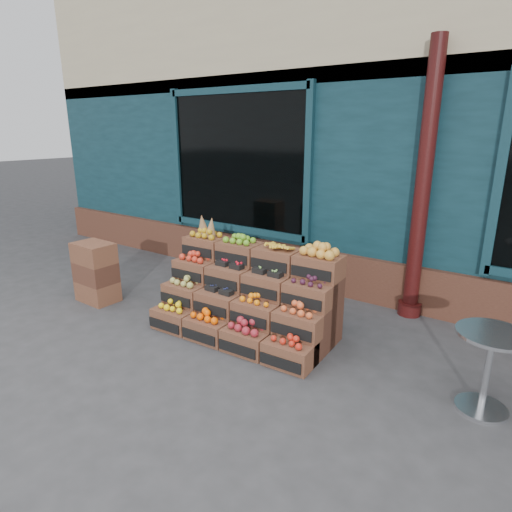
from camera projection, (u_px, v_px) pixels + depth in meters
The scene contains 6 objects.
ground at pixel (233, 353), 4.44m from camera, with size 60.00×60.00×0.00m, color #373739.
shop_facade at pixel (406, 119), 7.74m from camera, with size 12.00×6.24×4.80m.
crate_display at pixel (248, 299), 4.84m from camera, with size 2.04×1.07×1.25m.
spare_crates at pixel (96, 272), 5.69m from camera, with size 0.54×0.38×0.80m.
bistro_table at pixel (489, 362), 3.43m from camera, with size 0.56×0.56×0.71m.
shopkeeper at pixel (278, 208), 7.15m from camera, with size 0.70×0.46×1.93m, color #195A24.
Camera 1 is at (2.49, -3.09, 2.24)m, focal length 30.00 mm.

